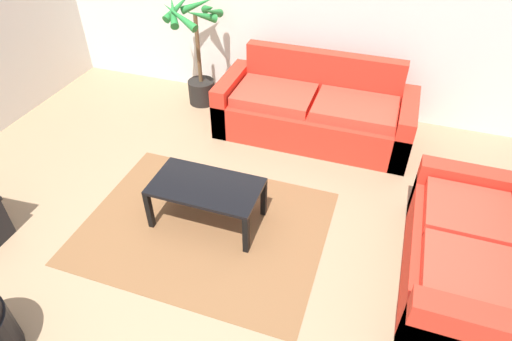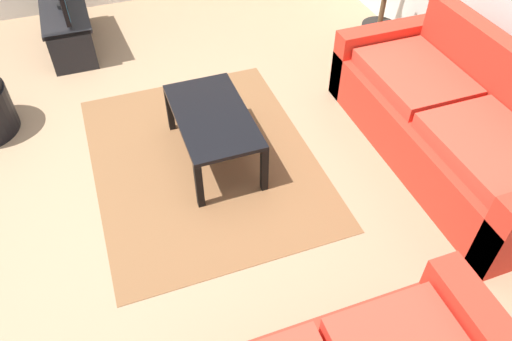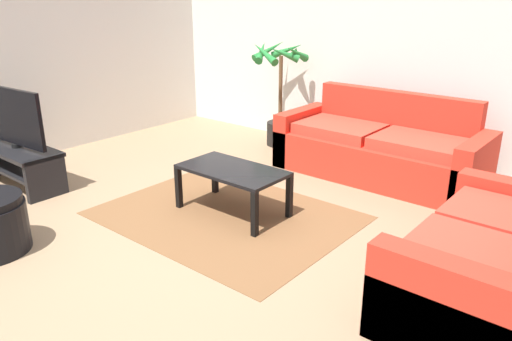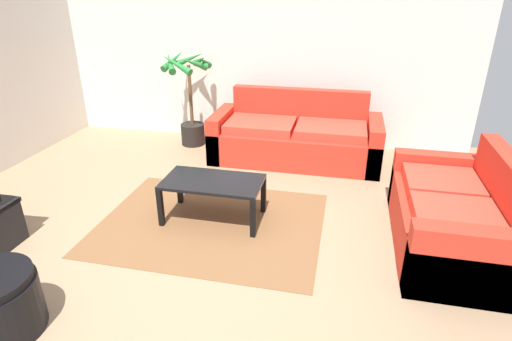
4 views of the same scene
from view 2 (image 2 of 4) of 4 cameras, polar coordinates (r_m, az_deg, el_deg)
name	(u,v)px [view 2 (image 2 of 4)]	position (r m, az deg, el deg)	size (l,w,h in m)	color
ground_plane	(148,170)	(3.95, -12.44, 0.07)	(6.60, 6.60, 0.00)	#937556
couch_main	(453,125)	(4.08, 21.82, 4.94)	(2.22, 0.90, 0.90)	red
tv_stand	(67,21)	(5.57, -21.09, 15.84)	(1.10, 0.45, 0.42)	black
coffee_table	(213,120)	(3.74, -5.06, 5.83)	(0.98, 0.54, 0.43)	black
area_rug	(203,159)	(3.96, -6.11, 1.34)	(2.20, 1.70, 0.01)	brown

